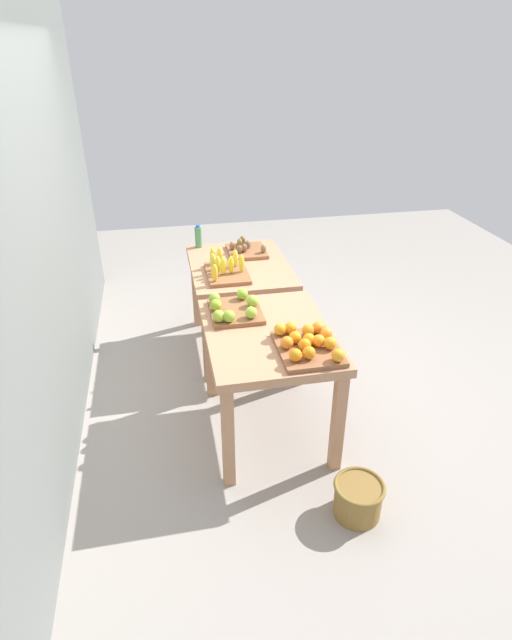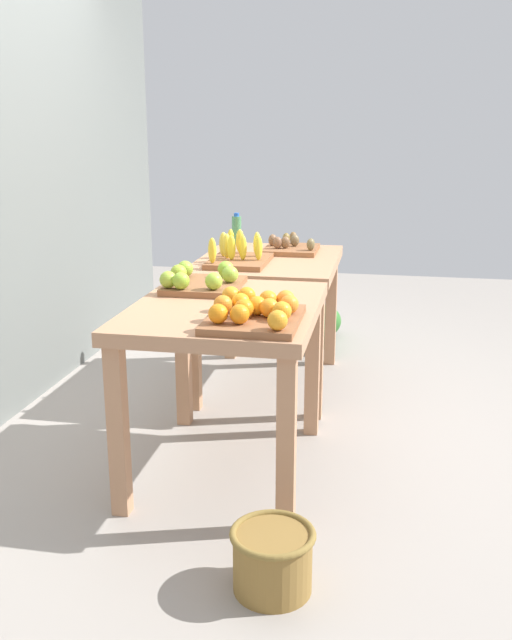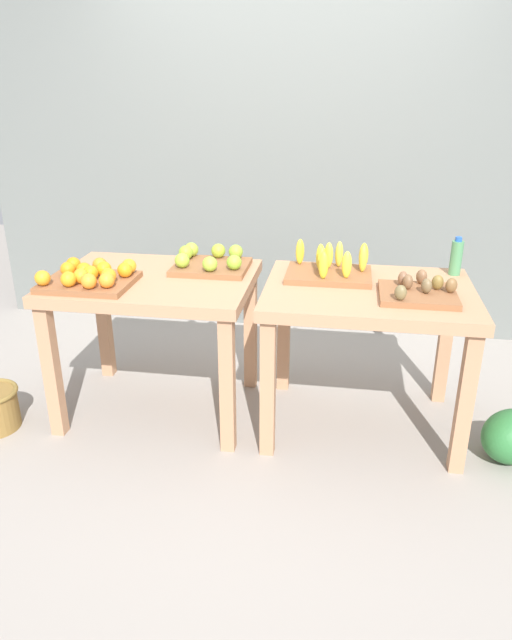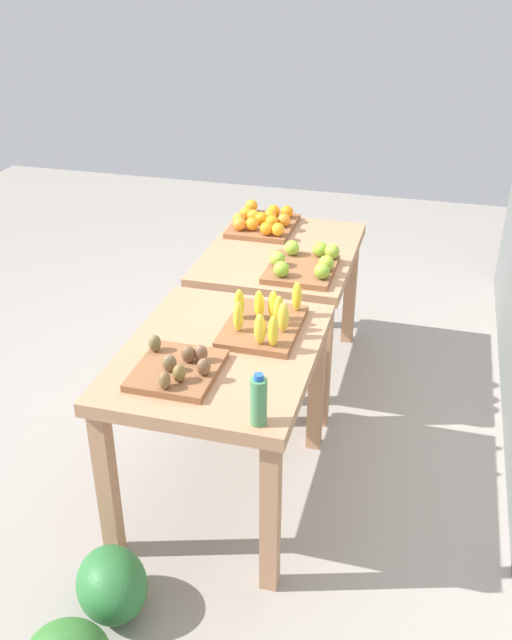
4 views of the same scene
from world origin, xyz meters
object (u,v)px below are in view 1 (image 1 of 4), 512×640
at_px(water_bottle, 198,237).
at_px(watermelon_pile, 247,289).
at_px(wicker_basket, 358,498).
at_px(apple_bin, 234,309).
at_px(display_table_right, 239,277).
at_px(kiwi_bin, 246,250).
at_px(banana_crate, 226,269).
at_px(orange_bin, 308,344).
at_px(display_table_left, 268,346).

relative_size(water_bottle, watermelon_pile, 0.30).
bearing_deg(watermelon_pile, wicker_basket, -177.35).
distance_m(watermelon_pile, wicker_basket, 2.83).
bearing_deg(apple_bin, display_table_right, -11.86).
bearing_deg(wicker_basket, kiwi_bin, 6.59).
relative_size(apple_bin, banana_crate, 0.94).
bearing_deg(orange_bin, banana_crate, 15.14).
bearing_deg(orange_bin, watermelon_pile, -0.99).
xyz_separation_m(orange_bin, kiwi_bin, (1.62, 0.08, -0.02)).
distance_m(display_table_left, kiwi_bin, 1.36).
distance_m(orange_bin, watermelon_pile, 2.37).
bearing_deg(orange_bin, apple_bin, 34.14).
bearing_deg(kiwi_bin, display_table_left, 175.84).
relative_size(banana_crate, water_bottle, 2.16).
bearing_deg(display_table_left, apple_bin, 34.37).
relative_size(apple_bin, kiwi_bin, 1.14).
bearing_deg(wicker_basket, display_table_left, 22.74).
distance_m(orange_bin, kiwi_bin, 1.62).
bearing_deg(display_table_right, display_table_left, 180.00).
distance_m(kiwi_bin, wicker_basket, 2.31).
relative_size(orange_bin, wicker_basket, 1.53).
bearing_deg(display_table_left, orange_bin, -146.10).
bearing_deg(apple_bin, orange_bin, -145.86).
xyz_separation_m(display_table_right, banana_crate, (-0.20, 0.14, 0.17)).
distance_m(display_table_left, apple_bin, 0.36).
bearing_deg(display_table_right, apple_bin, 168.14).
height_order(banana_crate, wicker_basket, banana_crate).
distance_m(kiwi_bin, water_bottle, 0.45).
height_order(orange_bin, watermelon_pile, orange_bin).
relative_size(display_table_left, water_bottle, 5.10).
xyz_separation_m(orange_bin, watermelon_pile, (2.26, -0.04, -0.70)).
distance_m(water_bottle, watermelon_pile, 1.00).
height_order(orange_bin, water_bottle, water_bottle).
relative_size(display_table_left, wicker_basket, 3.51).
distance_m(apple_bin, watermelon_pile, 1.91).
relative_size(banana_crate, watermelon_pile, 0.65).
xyz_separation_m(water_bottle, wicker_basket, (-2.40, -0.64, -0.76)).
relative_size(display_table_left, display_table_right, 1.00).
bearing_deg(display_table_left, water_bottle, 10.45).
height_order(display_table_left, wicker_basket, display_table_left).
bearing_deg(water_bottle, banana_crate, -167.15).
height_order(display_table_left, display_table_right, same).
height_order(banana_crate, watermelon_pile, banana_crate).
distance_m(orange_bin, wicker_basket, 0.93).
relative_size(apple_bin, wicker_basket, 1.40).
relative_size(orange_bin, water_bottle, 2.22).
height_order(display_table_left, apple_bin, apple_bin).
relative_size(apple_bin, watermelon_pile, 0.61).
bearing_deg(orange_bin, display_table_right, 7.40).
bearing_deg(wicker_basket, water_bottle, 14.89).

